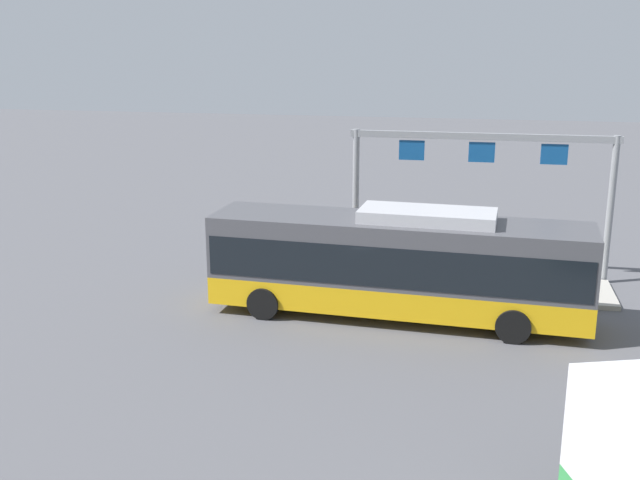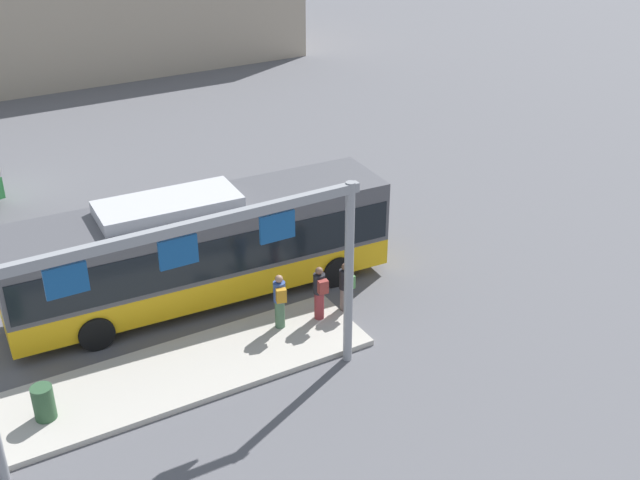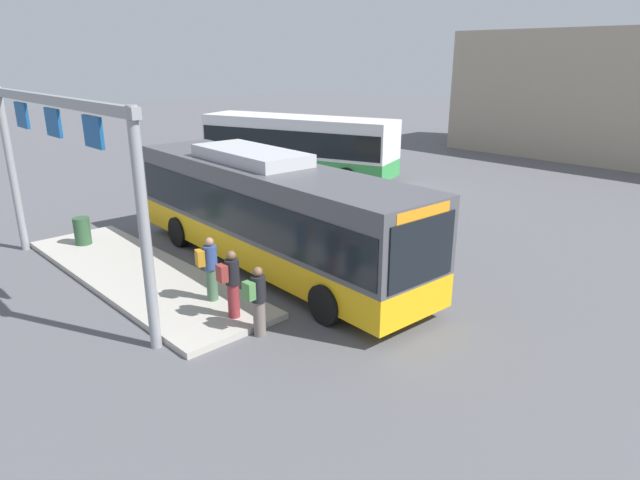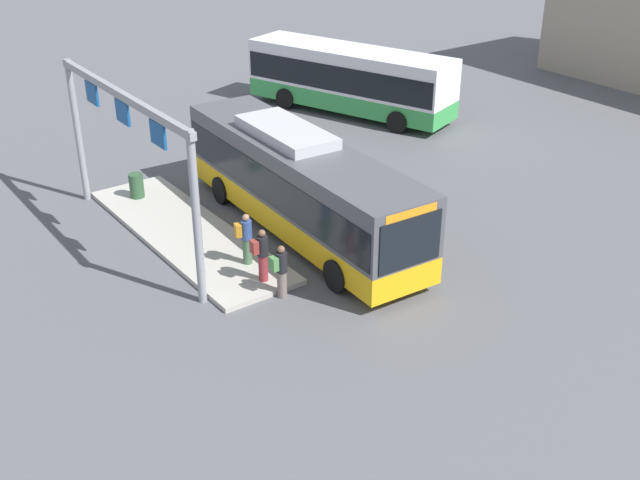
{
  "view_description": "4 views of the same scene",
  "coord_description": "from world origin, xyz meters",
  "px_view_note": "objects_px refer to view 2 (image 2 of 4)",
  "views": [
    {
      "loc": [
        -2.2,
        22.2,
        8.43
      ],
      "look_at": [
        2.82,
        -1.96,
        1.8
      ],
      "focal_mm": 42.7,
      "sensor_mm": 36.0,
      "label": 1
    },
    {
      "loc": [
        -7.39,
        -19.77,
        12.88
      ],
      "look_at": [
        3.19,
        -1.52,
        1.82
      ],
      "focal_mm": 44.94,
      "sensor_mm": 36.0,
      "label": 2
    },
    {
      "loc": [
        12.4,
        -9.74,
        6.12
      ],
      "look_at": [
        2.59,
        -0.39,
        1.56
      ],
      "focal_mm": 31.08,
      "sensor_mm": 36.0,
      "label": 3
    },
    {
      "loc": [
        19.69,
        -13.52,
        11.93
      ],
      "look_at": [
        2.81,
        -1.24,
        1.19
      ],
      "focal_mm": 44.07,
      "sensor_mm": 36.0,
      "label": 4
    }
  ],
  "objects_px": {
    "bus_main": "(200,245)",
    "trash_bin": "(44,403)",
    "person_waiting_near": "(280,300)",
    "person_waiting_mid": "(345,287)",
    "person_boarding": "(320,292)"
  },
  "relations": [
    {
      "from": "person_boarding",
      "to": "person_waiting_mid",
      "type": "distance_m",
      "value": 0.92
    },
    {
      "from": "bus_main",
      "to": "trash_bin",
      "type": "height_order",
      "value": "bus_main"
    },
    {
      "from": "bus_main",
      "to": "person_waiting_near",
      "type": "bearing_deg",
      "value": -64.96
    },
    {
      "from": "bus_main",
      "to": "person_boarding",
      "type": "bearing_deg",
      "value": -49.15
    },
    {
      "from": "person_waiting_near",
      "to": "bus_main",
      "type": "bearing_deg",
      "value": 37.51
    },
    {
      "from": "person_waiting_near",
      "to": "person_boarding",
      "type": "bearing_deg",
      "value": -82.72
    },
    {
      "from": "bus_main",
      "to": "person_waiting_near",
      "type": "xyz_separation_m",
      "value": [
        1.14,
        -2.83,
        -0.76
      ]
    },
    {
      "from": "bus_main",
      "to": "trash_bin",
      "type": "relative_size",
      "value": 12.88
    },
    {
      "from": "trash_bin",
      "to": "person_boarding",
      "type": "bearing_deg",
      "value": 3.29
    },
    {
      "from": "bus_main",
      "to": "person_boarding",
      "type": "xyz_separation_m",
      "value": [
        2.33,
        -3.0,
        -0.76
      ]
    },
    {
      "from": "person_waiting_mid",
      "to": "bus_main",
      "type": "bearing_deg",
      "value": 47.52
    },
    {
      "from": "person_waiting_near",
      "to": "person_waiting_mid",
      "type": "relative_size",
      "value": 1.0
    },
    {
      "from": "bus_main",
      "to": "person_waiting_near",
      "type": "relative_size",
      "value": 6.94
    },
    {
      "from": "person_boarding",
      "to": "person_waiting_mid",
      "type": "relative_size",
      "value": 1.0
    },
    {
      "from": "bus_main",
      "to": "person_waiting_near",
      "type": "distance_m",
      "value": 3.14
    }
  ]
}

